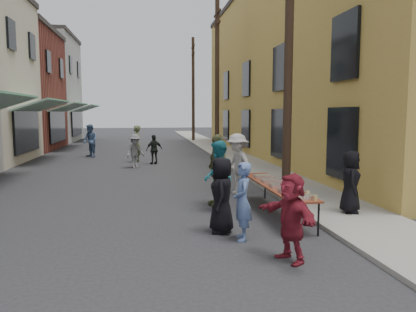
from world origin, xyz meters
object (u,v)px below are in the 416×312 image
object	(u,v)px
utility_pole_mid	(217,79)
catering_tray_sausage	(301,197)
utility_pole_near	(289,45)
serving_table	(276,186)
utility_pole_far	(193,90)
server	(351,182)
guest_front_a	(222,195)
guest_front_c	(218,176)

from	to	relation	value
utility_pole_mid	catering_tray_sausage	world-z (taller)	utility_pole_mid
utility_pole_near	serving_table	xyz separation A→B (m)	(-0.99, -2.03, -3.79)
utility_pole_far	server	size ratio (longest dim) A/B	5.93
utility_pole_far	catering_tray_sausage	size ratio (longest dim) A/B	18.00
guest_front_a	guest_front_c	xyz separation A→B (m)	(0.24, 1.75, 0.11)
catering_tray_sausage	guest_front_a	bearing A→B (deg)	167.37
server	guest_front_a	bearing A→B (deg)	125.22
utility_pole_far	serving_table	bearing A→B (deg)	-92.17
utility_pole_near	serving_table	distance (m)	4.41
utility_pole_far	utility_pole_mid	bearing A→B (deg)	-90.00
serving_table	guest_front_c	world-z (taller)	guest_front_c
utility_pole_mid	utility_pole_far	distance (m)	12.00
serving_table	server	bearing A→B (deg)	-15.29
utility_pole_far	catering_tray_sausage	bearing A→B (deg)	-92.04
utility_pole_far	server	xyz separation A→B (m)	(0.74, -26.50, -3.64)
utility_pole_far	serving_table	world-z (taller)	utility_pole_far
utility_pole_near	guest_front_c	distance (m)	4.57
utility_pole_mid	guest_front_c	world-z (taller)	utility_pole_mid
guest_front_a	guest_front_c	world-z (taller)	guest_front_c
guest_front_a	guest_front_c	size ratio (longest dim) A/B	0.88
guest_front_a	utility_pole_near	bearing A→B (deg)	151.21
utility_pole_near	server	xyz separation A→B (m)	(0.74, -2.50, -3.64)
utility_pole_near	guest_front_a	bearing A→B (deg)	-128.22
catering_tray_sausage	guest_front_c	world-z (taller)	guest_front_c
utility_pole_far	server	bearing A→B (deg)	-88.40
utility_pole_near	catering_tray_sausage	bearing A→B (deg)	-105.00
utility_pole_mid	server	xyz separation A→B (m)	(0.74, -14.50, -3.64)
utility_pole_mid	guest_front_a	xyz separation A→B (m)	(-2.61, -15.32, -3.69)
utility_pole_far	guest_front_c	xyz separation A→B (m)	(-2.37, -25.56, -3.58)
server	catering_tray_sausage	bearing A→B (deg)	145.86
serving_table	server	distance (m)	1.80
utility_pole_far	guest_front_a	distance (m)	27.69
server	guest_front_c	bearing A→B (deg)	94.81
catering_tray_sausage	utility_pole_near	bearing A→B (deg)	75.00
utility_pole_mid	guest_front_c	xyz separation A→B (m)	(-2.37, -13.56, -3.58)
catering_tray_sausage	guest_front_a	world-z (taller)	guest_front_a
catering_tray_sausage	serving_table	bearing A→B (deg)	90.00
serving_table	guest_front_c	distance (m)	1.47
guest_front_c	catering_tray_sausage	bearing A→B (deg)	38.03
utility_pole_far	catering_tray_sausage	distance (m)	27.94
utility_pole_mid	guest_front_c	bearing A→B (deg)	-99.90
utility_pole_near	server	bearing A→B (deg)	-73.47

